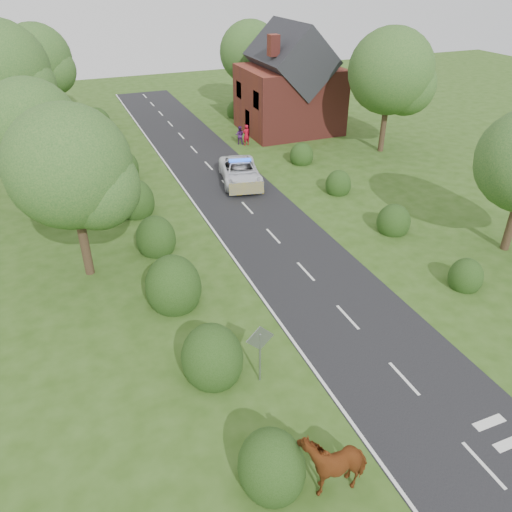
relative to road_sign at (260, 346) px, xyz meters
name	(u,v)px	position (x,y,z in m)	size (l,w,h in m)	color
ground	(404,379)	(5.00, -2.00, -1.65)	(120.00, 120.00, 0.00)	#2C4C14
road	(253,214)	(5.00, 13.00, -1.64)	(6.00, 70.00, 0.02)	black
road_markings	(241,234)	(3.40, 10.93, -1.63)	(4.96, 70.00, 0.01)	white
hedgerow_left	(159,249)	(-1.51, 9.69, -0.91)	(2.75, 50.41, 3.00)	#1C380F
hedgerow_right	(381,214)	(11.60, 9.21, -1.10)	(2.10, 45.78, 2.10)	#1C380F
tree_left_a	(76,172)	(-4.75, 9.86, 3.69)	(5.74, 5.60, 8.38)	#332316
tree_left_b	(36,132)	(-6.25, 17.86, 3.39)	(5.74, 5.60, 8.07)	#332316
tree_left_c	(5,74)	(-7.70, 27.83, 4.88)	(6.97, 6.80, 10.22)	#332316
tree_left_d	(41,62)	(-5.23, 37.85, 3.98)	(6.15, 6.00, 8.89)	#332316
tree_right_b	(395,75)	(19.29, 19.84, 4.28)	(6.56, 6.40, 9.40)	#332316
tree_right_c	(253,55)	(14.27, 35.85, 3.69)	(6.15, 6.00, 8.58)	#332316
road_sign	(260,346)	(0.00, 0.00, 0.00)	(1.06, 0.08, 2.53)	gray
house	(290,87)	(14.49, 28.00, 2.13)	(8.00, 7.40, 9.17)	maroon
cow	(333,461)	(0.41, -4.62, -0.85)	(1.20, 2.28, 1.62)	maroon
police_van	(240,172)	(6.09, 18.12, -0.89)	(3.65, 5.95, 1.68)	silver
pedestrian_red	(246,135)	(9.42, 25.50, -0.79)	(0.63, 0.41, 1.72)	#A90A20
pedestrian_purple	(240,135)	(9.01, 25.95, -0.89)	(0.74, 0.58, 1.53)	#47195B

